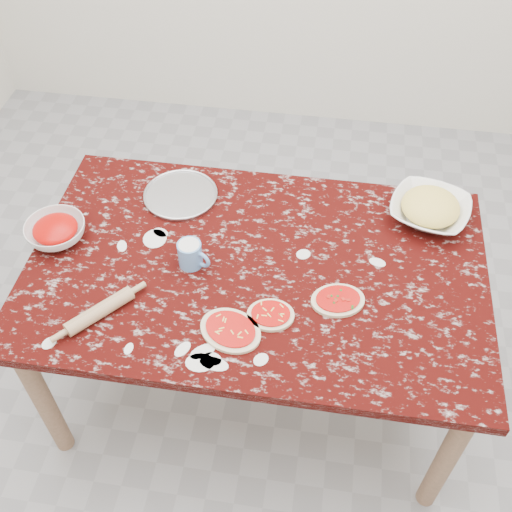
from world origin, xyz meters
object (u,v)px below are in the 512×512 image
object	(u,v)px
cheese_bowl	(429,211)
rolling_pin	(100,311)
sauce_bowl	(56,232)
worktable	(256,281)
flour_mug	(191,254)
pizza_tray	(181,195)

from	to	relation	value
cheese_bowl	rolling_pin	xyz separation A→B (m)	(-1.07, -0.63, -0.01)
sauce_bowl	rolling_pin	distance (m)	0.41
sauce_bowl	cheese_bowl	bearing A→B (deg)	13.29
sauce_bowl	cheese_bowl	size ratio (longest dim) A/B	0.75
worktable	cheese_bowl	bearing A→B (deg)	29.29
worktable	flour_mug	distance (m)	0.26
pizza_tray	worktable	bearing A→B (deg)	-41.94
rolling_pin	flour_mug	bearing A→B (deg)	47.29
cheese_bowl	rolling_pin	size ratio (longest dim) A/B	1.20
rolling_pin	sauce_bowl	bearing A→B (deg)	130.50
pizza_tray	rolling_pin	size ratio (longest dim) A/B	1.18
worktable	rolling_pin	size ratio (longest dim) A/B	6.71
pizza_tray	sauce_bowl	distance (m)	0.48
pizza_tray	cheese_bowl	distance (m)	0.95
cheese_bowl	flour_mug	xyz separation A→B (m)	(-0.82, -0.36, 0.02)
flour_mug	rolling_pin	distance (m)	0.36
pizza_tray	flour_mug	distance (m)	0.36
pizza_tray	sauce_bowl	world-z (taller)	sauce_bowl
sauce_bowl	rolling_pin	size ratio (longest dim) A/B	0.90
pizza_tray	rolling_pin	bearing A→B (deg)	-101.44
flour_mug	pizza_tray	bearing A→B (deg)	109.91
pizza_tray	flour_mug	world-z (taller)	flour_mug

